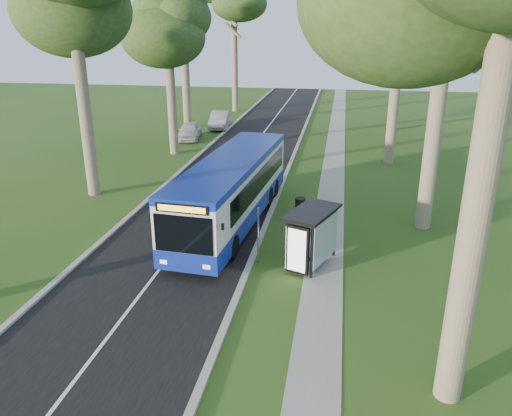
{
  "coord_description": "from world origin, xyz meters",
  "views": [
    {
      "loc": [
        3.32,
        -17.38,
        9.24
      ],
      "look_at": [
        -0.16,
        2.98,
        1.6
      ],
      "focal_mm": 35.0,
      "sensor_mm": 36.0,
      "label": 1
    }
  ],
  "objects_px": {
    "bus_shelter": "(315,231)",
    "car_silver": "(220,120)",
    "bus_stop_sign": "(258,229)",
    "bus": "(232,190)",
    "litter_bin": "(300,207)",
    "car_white": "(190,131)"
  },
  "relations": [
    {
      "from": "bus",
      "to": "car_white",
      "type": "relative_size",
      "value": 2.96
    },
    {
      "from": "bus_stop_sign",
      "to": "litter_bin",
      "type": "xyz_separation_m",
      "value": [
        1.22,
        5.61,
        -1.02
      ]
    },
    {
      "from": "car_silver",
      "to": "bus",
      "type": "bearing_deg",
      "value": -80.96
    },
    {
      "from": "bus_shelter",
      "to": "car_silver",
      "type": "xyz_separation_m",
      "value": [
        -10.45,
        27.36,
        -0.87
      ]
    },
    {
      "from": "car_white",
      "to": "car_silver",
      "type": "height_order",
      "value": "car_silver"
    },
    {
      "from": "bus_shelter",
      "to": "bus_stop_sign",
      "type": "bearing_deg",
      "value": -161.23
    },
    {
      "from": "bus_stop_sign",
      "to": "bus_shelter",
      "type": "relative_size",
      "value": 0.79
    },
    {
      "from": "litter_bin",
      "to": "car_silver",
      "type": "bearing_deg",
      "value": 113.51
    },
    {
      "from": "car_white",
      "to": "litter_bin",
      "type": "bearing_deg",
      "value": -65.61
    },
    {
      "from": "bus_stop_sign",
      "to": "litter_bin",
      "type": "distance_m",
      "value": 5.83
    },
    {
      "from": "bus",
      "to": "car_silver",
      "type": "distance_m",
      "value": 24.02
    },
    {
      "from": "bus",
      "to": "litter_bin",
      "type": "xyz_separation_m",
      "value": [
        3.19,
        1.53,
        -1.21
      ]
    },
    {
      "from": "car_silver",
      "to": "bus_stop_sign",
      "type": "bearing_deg",
      "value": -79.26
    },
    {
      "from": "bus",
      "to": "car_silver",
      "type": "bearing_deg",
      "value": 109.76
    },
    {
      "from": "bus_shelter",
      "to": "car_silver",
      "type": "relative_size",
      "value": 0.66
    },
    {
      "from": "bus_stop_sign",
      "to": "bus_shelter",
      "type": "bearing_deg",
      "value": -12.16
    },
    {
      "from": "car_white",
      "to": "bus_shelter",
      "type": "bearing_deg",
      "value": -70.74
    },
    {
      "from": "bus_shelter",
      "to": "car_silver",
      "type": "distance_m",
      "value": 29.3
    },
    {
      "from": "bus_stop_sign",
      "to": "litter_bin",
      "type": "relative_size",
      "value": 2.5
    },
    {
      "from": "bus_stop_sign",
      "to": "car_silver",
      "type": "bearing_deg",
      "value": 96.78
    },
    {
      "from": "bus",
      "to": "car_silver",
      "type": "height_order",
      "value": "bus"
    },
    {
      "from": "bus",
      "to": "litter_bin",
      "type": "relative_size",
      "value": 12.97
    }
  ]
}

